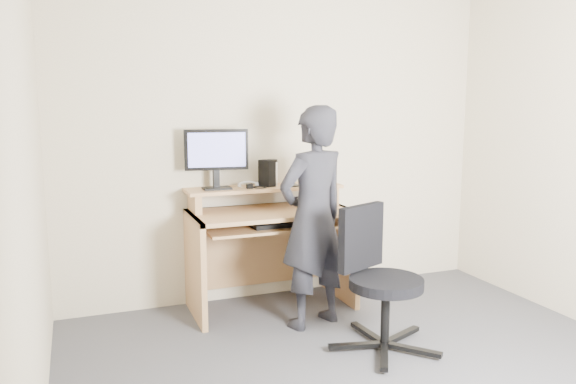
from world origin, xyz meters
TOP-DOWN VIEW (x-y plane):
  - back_wall at (0.00, 1.75)m, footprint 3.50×0.02m
  - desk at (-0.20, 1.53)m, footprint 1.20×0.60m
  - monitor at (-0.57, 1.59)m, footprint 0.46×0.13m
  - external_drive at (-0.18, 1.61)m, footprint 0.11×0.15m
  - travel_mug at (-0.13, 1.62)m, footprint 0.09×0.09m
  - smartphone at (0.02, 1.55)m, footprint 0.07×0.13m
  - charger at (-0.34, 1.54)m, footprint 0.05×0.04m
  - headphones at (-0.32, 1.65)m, footprint 0.20×0.20m
  - keyboard at (-0.15, 1.36)m, footprint 0.47×0.20m
  - mouse at (0.05, 1.35)m, footprint 0.11×0.08m
  - office_chair at (0.19, 0.55)m, footprint 0.70×0.68m
  - person at (-0.04, 1.03)m, footprint 0.64×0.52m

SIDE VIEW (x-z plane):
  - office_chair at x=0.19m, z-range 0.04..0.92m
  - desk at x=-0.20m, z-range 0.09..1.00m
  - keyboard at x=-0.15m, z-range 0.65..0.68m
  - person at x=-0.04m, z-range 0.00..1.53m
  - mouse at x=0.05m, z-range 0.75..0.79m
  - smartphone at x=0.02m, z-range 0.91..0.92m
  - headphones at x=-0.32m, z-range 0.89..0.95m
  - charger at x=-0.34m, z-range 0.91..0.94m
  - travel_mug at x=-0.13m, z-range 0.91..1.09m
  - external_drive at x=-0.18m, z-range 0.91..1.11m
  - monitor at x=-0.57m, z-range 0.95..1.40m
  - back_wall at x=0.00m, z-range 0.00..2.50m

